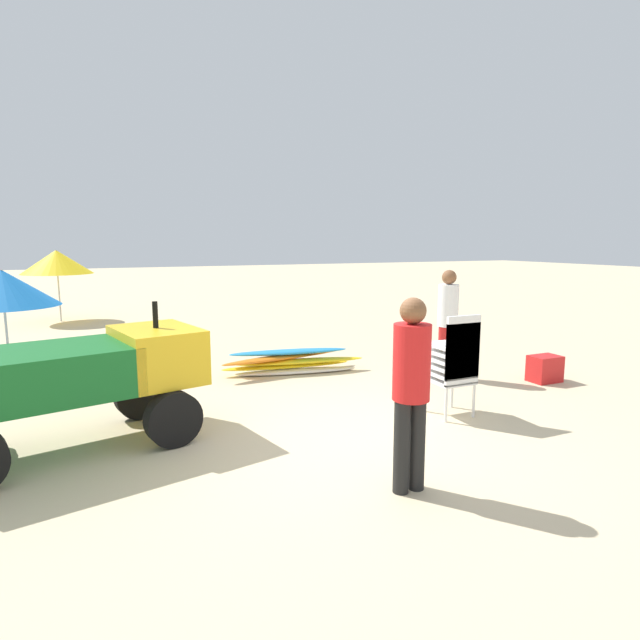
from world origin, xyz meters
name	(u,v)px	position (x,y,z in m)	size (l,w,h in m)	color
ground	(345,443)	(0.00, 0.00, 0.00)	(80.00, 80.00, 0.00)	beige
utility_cart	(81,375)	(-2.57, 1.03, 0.78)	(2.75, 1.79, 1.50)	#146023
stacked_plastic_chairs	(456,358)	(1.61, 0.21, 0.74)	(0.48, 0.48, 1.29)	silver
surfboard_pile	(292,361)	(0.53, 3.04, 0.20)	(2.44, 0.74, 0.40)	white
lifeguard_near_left	(448,316)	(2.69, 1.77, 0.99)	(0.32, 0.32, 1.72)	red
lifeguard_near_center	(411,382)	(0.02, -1.18, 0.98)	(0.32, 0.32, 1.70)	black
beach_umbrella_left	(2,288)	(-3.73, 4.90, 1.42)	(1.71, 1.71, 1.71)	beige
beach_umbrella_mid	(57,262)	(-3.23, 10.78, 1.61)	(1.82, 1.82, 1.93)	beige
cooler_box	(545,369)	(3.95, 0.96, 0.20)	(0.47, 0.33, 0.41)	red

